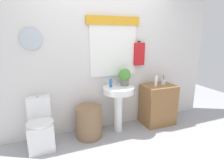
# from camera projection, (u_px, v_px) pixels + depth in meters

# --- Properties ---
(ground_plane) EXTENTS (8.00, 8.00, 0.00)m
(ground_plane) POSITION_uv_depth(u_px,v_px,m) (128.00, 164.00, 2.39)
(ground_plane) COLOR #A3A3A8
(back_wall) EXTENTS (4.40, 0.18, 2.60)m
(back_wall) POSITION_uv_depth(u_px,v_px,m) (101.00, 56.00, 3.08)
(back_wall) COLOR silver
(back_wall) RESTS_ON ground_plane
(toilet) EXTENTS (0.38, 0.51, 0.76)m
(toilet) POSITION_uv_depth(u_px,v_px,m) (41.00, 128.00, 2.74)
(toilet) COLOR white
(toilet) RESTS_ON ground_plane
(laundry_hamper) EXTENTS (0.43, 0.43, 0.53)m
(laundry_hamper) POSITION_uv_depth(u_px,v_px,m) (89.00, 122.00, 2.98)
(laundry_hamper) COLOR #846647
(laundry_hamper) RESTS_ON ground_plane
(pedestal_sink) EXTENTS (0.53, 0.53, 0.81)m
(pedestal_sink) POSITION_uv_depth(u_px,v_px,m) (118.00, 98.00, 3.07)
(pedestal_sink) COLOR white
(pedestal_sink) RESTS_ON ground_plane
(faucet) EXTENTS (0.03, 0.03, 0.10)m
(faucet) POSITION_uv_depth(u_px,v_px,m) (116.00, 82.00, 3.12)
(faucet) COLOR silver
(faucet) RESTS_ON pedestal_sink
(wooden_cabinet) EXTENTS (0.59, 0.44, 0.76)m
(wooden_cabinet) POSITION_uv_depth(u_px,v_px,m) (158.00, 104.00, 3.42)
(wooden_cabinet) COLOR olive
(wooden_cabinet) RESTS_ON ground_plane
(soap_bottle) EXTENTS (0.05, 0.05, 0.14)m
(soap_bottle) POSITION_uv_depth(u_px,v_px,m) (111.00, 83.00, 3.00)
(soap_bottle) COLOR #2D6BB7
(soap_bottle) RESTS_ON pedestal_sink
(potted_plant) EXTENTS (0.21, 0.21, 0.29)m
(potted_plant) POSITION_uv_depth(u_px,v_px,m) (125.00, 76.00, 3.08)
(potted_plant) COLOR slate
(potted_plant) RESTS_ON pedestal_sink
(lotion_bottle) EXTENTS (0.05, 0.05, 0.20)m
(lotion_bottle) POSITION_uv_depth(u_px,v_px,m) (156.00, 81.00, 3.22)
(lotion_bottle) COLOR white
(lotion_bottle) RESTS_ON wooden_cabinet
(toothbrush_cup) EXTENTS (0.08, 0.08, 0.19)m
(toothbrush_cup) POSITION_uv_depth(u_px,v_px,m) (163.00, 82.00, 3.36)
(toothbrush_cup) COLOR silver
(toothbrush_cup) RESTS_ON wooden_cabinet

